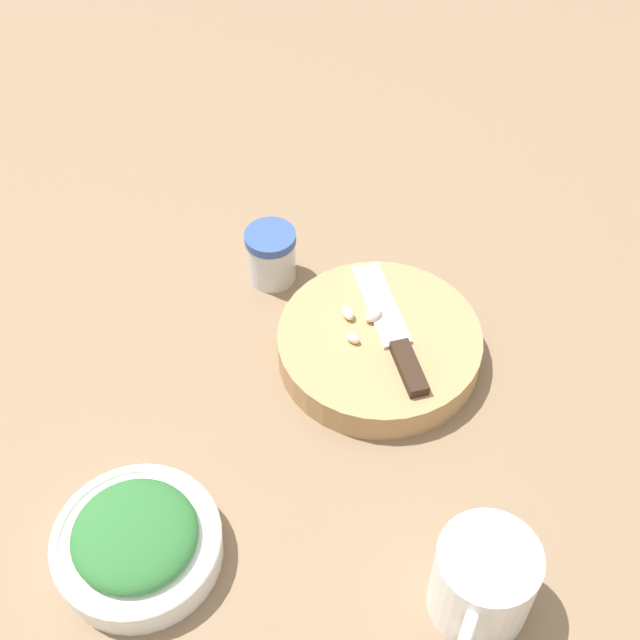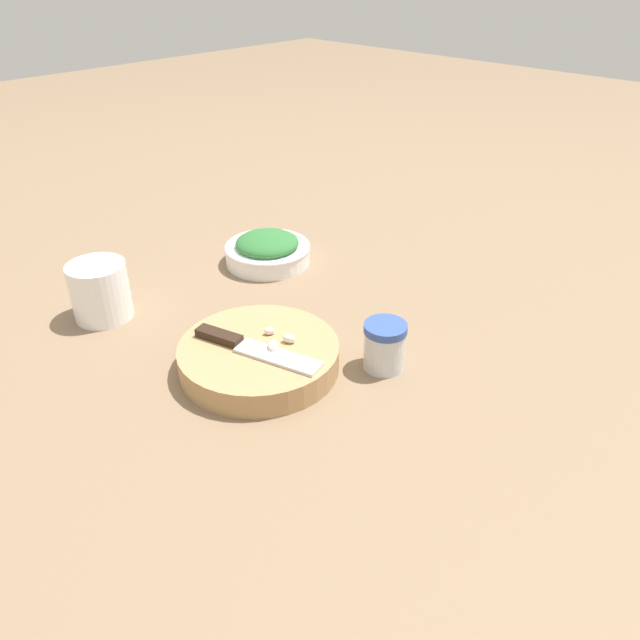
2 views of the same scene
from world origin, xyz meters
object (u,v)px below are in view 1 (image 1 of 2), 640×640
Objects in this scene: cutting_board at (379,346)px; herb_bowl at (137,542)px; chef_knife at (394,334)px; spice_jar at (271,255)px; garlic_cloves at (361,319)px; coffee_mug at (482,583)px.

herb_bowl is (-0.25, 0.25, 0.01)m from cutting_board.
chef_knife is 0.36m from herb_bowl.
chef_knife is at bearing -132.66° from spice_jar.
spice_jar reaches higher than cutting_board.
garlic_cloves is (0.02, 0.02, 0.03)m from cutting_board.
garlic_cloves is 0.35m from herb_bowl.
herb_bowl reaches higher than cutting_board.
herb_bowl is 2.26× the size of spice_jar.
chef_knife is 1.21× the size of herb_bowl.
chef_knife is at bearing 12.09° from coffee_mug.
garlic_cloves is at bearing -39.81° from herb_bowl.
herb_bowl is (-0.25, 0.26, -0.02)m from chef_knife.
coffee_mug is (-0.44, -0.21, 0.01)m from spice_jar.
herb_bowl is at bearing 81.07° from coffee_mug.
herb_bowl is 1.30× the size of coffee_mug.
spice_jar is at bearing -16.97° from herb_bowl.
coffee_mug is at bearing -93.20° from chef_knife.
chef_knife is 0.20m from spice_jar.
cutting_board is 0.35m from herb_bowl.
garlic_cloves is 0.34m from coffee_mug.
chef_knife is 1.58× the size of coffee_mug.
spice_jar is (0.13, 0.15, -0.01)m from chef_knife.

